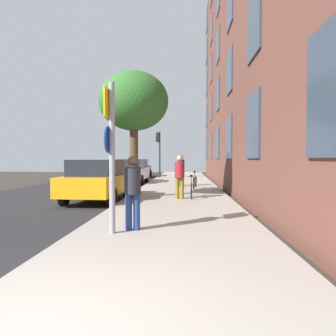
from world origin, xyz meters
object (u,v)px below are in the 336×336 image
(bicycle_1, at_px, (195,181))
(pedestrian_0, at_px, (133,188))
(car_2, at_px, (139,168))
(car_1, at_px, (132,171))
(tree_near, at_px, (134,102))
(pedestrian_2, at_px, (181,168))
(bicycle_2, at_px, (184,179))
(bicycle_0, at_px, (191,189))
(sign_post, at_px, (111,146))
(car_0, at_px, (98,180))
(pedestrian_1, at_px, (180,174))
(traffic_light, at_px, (159,146))

(bicycle_1, bearing_deg, pedestrian_0, -99.92)
(pedestrian_0, bearing_deg, car_2, 98.17)
(car_1, bearing_deg, tree_near, -79.47)
(pedestrian_0, distance_m, pedestrian_2, 10.81)
(bicycle_2, height_order, pedestrian_0, pedestrian_0)
(tree_near, xyz_separation_m, bicycle_2, (1.96, 5.58, -3.43))
(bicycle_0, height_order, bicycle_1, bicycle_1)
(sign_post, xyz_separation_m, tree_near, (-0.51, 5.93, 1.99))
(car_0, relative_size, car_1, 1.05)
(sign_post, relative_size, tree_near, 0.62)
(bicycle_1, distance_m, car_0, 5.77)
(bicycle_1, xyz_separation_m, pedestrian_1, (-0.73, -4.18, 0.60))
(pedestrian_1, xyz_separation_m, car_2, (-3.89, 15.38, -0.23))
(bicycle_1, bearing_deg, car_0, -132.73)
(pedestrian_0, xyz_separation_m, car_0, (-2.25, 5.24, -0.19))
(car_1, xyz_separation_m, car_2, (-0.55, 6.92, 0.00))
(bicycle_0, distance_m, bicycle_1, 3.78)
(pedestrian_1, bearing_deg, bicycle_2, 88.76)
(pedestrian_2, relative_size, car_2, 0.41)
(bicycle_1, xyz_separation_m, bicycle_2, (-0.60, 1.73, 0.01))
(bicycle_1, height_order, car_1, car_1)
(bicycle_0, bearing_deg, sign_post, -106.55)
(bicycle_1, distance_m, bicycle_2, 1.83)
(car_2, bearing_deg, pedestrian_0, -81.83)
(pedestrian_2, height_order, car_1, pedestrian_2)
(pedestrian_0, relative_size, pedestrian_2, 0.91)
(sign_post, height_order, traffic_light, traffic_light)
(bicycle_0, height_order, car_1, car_1)
(pedestrian_0, relative_size, car_1, 0.40)
(tree_near, bearing_deg, bicycle_0, 1.87)
(traffic_light, xyz_separation_m, car_2, (-1.92, 1.95, -1.85))
(sign_post, distance_m, pedestrian_1, 5.81)
(tree_near, relative_size, bicycle_1, 2.90)
(pedestrian_0, height_order, pedestrian_1, pedestrian_1)
(bicycle_1, height_order, pedestrian_2, pedestrian_2)
(sign_post, xyz_separation_m, car_2, (-2.57, 20.97, -1.08))
(sign_post, height_order, car_2, sign_post)
(bicycle_1, height_order, bicycle_2, bicycle_2)
(pedestrian_1, height_order, car_0, pedestrian_1)
(traffic_light, xyz_separation_m, bicycle_2, (2.10, -7.51, -2.21))
(pedestrian_0, bearing_deg, traffic_light, 93.18)
(pedestrian_2, bearing_deg, bicycle_2, 70.26)
(traffic_light, distance_m, pedestrian_2, 8.32)
(bicycle_1, relative_size, car_1, 0.43)
(pedestrian_0, bearing_deg, tree_near, 99.12)
(bicycle_0, distance_m, bicycle_2, 5.51)
(sign_post, relative_size, pedestrian_2, 1.77)
(traffic_light, xyz_separation_m, pedestrian_1, (1.97, -13.43, -1.62))
(bicycle_0, distance_m, car_1, 8.91)
(pedestrian_1, height_order, pedestrian_2, pedestrian_2)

